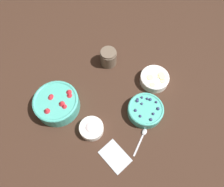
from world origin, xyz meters
The scene contains 8 objects.
ground_plane centered at (0.00, 0.00, 0.00)m, with size 4.00×4.00×0.00m, color #382319.
bowl_strawberries centered at (0.18, 0.17, 0.04)m, with size 0.21×0.21×0.10m.
bowl_blueberries centered at (-0.20, -0.01, 0.03)m, with size 0.17×0.17×0.06m.
bowl_bananas centered at (-0.17, -0.19, 0.03)m, with size 0.14×0.14×0.05m.
bowl_cream centered at (-0.02, 0.19, 0.03)m, with size 0.11×0.11×0.05m.
jar_chocolate centered at (0.09, -0.18, 0.04)m, with size 0.09×0.09×0.09m.
napkin centered at (-0.18, 0.24, 0.00)m, with size 0.15×0.13×0.01m.
spoon centered at (-0.24, 0.11, 0.00)m, with size 0.02×0.14×0.01m.
Camera 1 is at (-0.25, 0.41, 0.98)m, focal length 35.00 mm.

